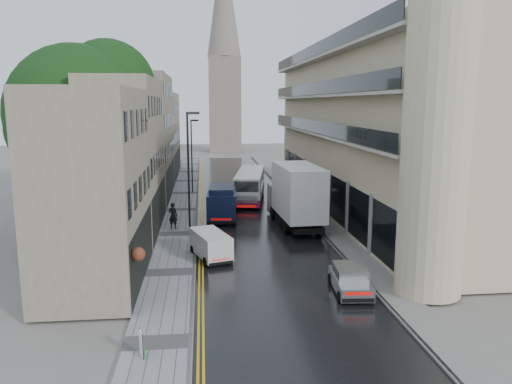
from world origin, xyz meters
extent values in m
plane|color=slate|center=(0.00, 0.00, 0.00)|extent=(200.00, 200.00, 0.00)
cube|color=black|center=(0.00, 27.50, 0.01)|extent=(9.00, 85.00, 0.02)
cube|color=gray|center=(-5.85, 27.50, 0.06)|extent=(2.70, 85.00, 0.12)
cube|color=slate|center=(5.40, 27.50, 0.06)|extent=(1.80, 85.00, 0.12)
imported|color=black|center=(-6.22, 20.78, 1.10)|extent=(0.84, 0.71, 1.97)
camera|label=1|loc=(-3.94, -15.97, 9.40)|focal=35.00mm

